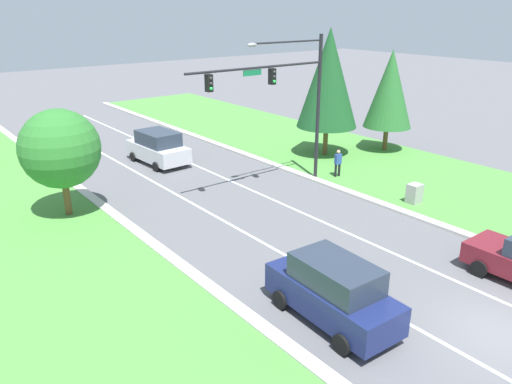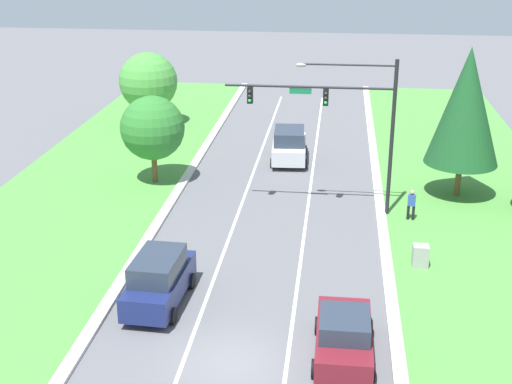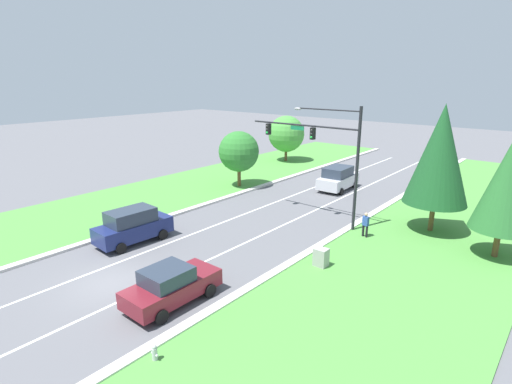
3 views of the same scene
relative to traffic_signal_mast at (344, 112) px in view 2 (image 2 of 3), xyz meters
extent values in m
plane|color=#5B5B60|center=(-3.52, -14.17, -5.45)|extent=(160.00, 160.00, 0.00)
cube|color=beige|center=(2.13, -14.17, -5.37)|extent=(0.50, 90.00, 0.15)
cube|color=beige|center=(-9.17, -14.17, -5.37)|extent=(0.50, 90.00, 0.15)
cube|color=white|center=(-5.32, -14.17, -5.44)|extent=(0.14, 81.00, 0.01)
cube|color=white|center=(-1.72, -14.17, -5.44)|extent=(0.14, 81.00, 0.01)
cylinder|color=black|center=(2.43, 0.01, -1.37)|extent=(0.20, 0.20, 8.14)
cylinder|color=black|center=(-1.80, 0.01, 1.23)|extent=(8.46, 0.12, 0.12)
cube|color=#147042|center=(-2.22, 0.01, 1.01)|extent=(1.10, 0.04, 0.28)
cylinder|color=black|center=(0.10, 0.01, 2.37)|extent=(4.65, 0.09, 0.09)
ellipsoid|color=gray|center=(-2.22, 0.01, 2.32)|extent=(0.56, 0.28, 0.20)
cube|color=black|center=(-0.95, 0.01, 0.73)|extent=(0.28, 0.32, 0.80)
sphere|color=#2D2D2D|center=(-0.95, -0.16, 0.96)|extent=(0.16, 0.16, 0.16)
sphere|color=#2D2D2D|center=(-0.95, -0.16, 0.73)|extent=(0.16, 0.16, 0.16)
sphere|color=#23D647|center=(-0.95, -0.16, 0.50)|extent=(0.16, 0.16, 0.16)
cube|color=black|center=(-4.76, 0.01, 0.73)|extent=(0.28, 0.32, 0.80)
sphere|color=#2D2D2D|center=(-4.76, -0.16, 0.96)|extent=(0.16, 0.16, 0.16)
sphere|color=#2D2D2D|center=(-4.76, -0.16, 0.73)|extent=(0.16, 0.16, 0.16)
sphere|color=#23D647|center=(-4.76, -0.16, 0.50)|extent=(0.16, 0.16, 0.16)
cube|color=silver|center=(-3.33, 8.50, -4.67)|extent=(2.32, 4.79, 0.95)
cube|color=#283342|center=(-3.32, 8.38, -3.77)|extent=(2.01, 2.91, 0.85)
cylinder|color=black|center=(-2.39, 10.00, -5.15)|extent=(0.27, 0.61, 0.60)
cylinder|color=black|center=(-4.42, 9.89, -5.15)|extent=(0.27, 0.61, 0.60)
cylinder|color=black|center=(-2.24, 7.10, -5.15)|extent=(0.27, 0.61, 0.60)
cylinder|color=black|center=(-4.26, 6.99, -5.15)|extent=(0.27, 0.61, 0.60)
cube|color=maroon|center=(0.21, -13.30, -4.74)|extent=(1.94, 4.46, 0.78)
cube|color=#283342|center=(0.21, -13.57, -4.02)|extent=(1.73, 2.01, 0.67)
cylinder|color=black|center=(1.16, -11.92, -5.13)|extent=(0.24, 0.64, 0.64)
cylinder|color=black|center=(-0.72, -11.91, -5.13)|extent=(0.24, 0.64, 0.64)
cylinder|color=black|center=(1.15, -14.68, -5.13)|extent=(0.24, 0.64, 0.64)
cylinder|color=black|center=(-0.73, -14.68, -5.13)|extent=(0.24, 0.64, 0.64)
cube|color=navy|center=(-7.10, -10.41, -4.63)|extent=(2.08, 4.73, 0.98)
cube|color=#283342|center=(-7.11, -10.53, -3.73)|extent=(1.80, 2.86, 0.83)
cylinder|color=black|center=(-6.12, -9.01, -5.12)|extent=(0.27, 0.66, 0.65)
cylinder|color=black|center=(-7.94, -8.93, -5.12)|extent=(0.27, 0.66, 0.65)
cylinder|color=black|center=(-6.26, -11.89, -5.12)|extent=(0.27, 0.66, 0.65)
cylinder|color=black|center=(-8.08, -11.80, -5.12)|extent=(0.27, 0.66, 0.65)
cube|color=#9E9E99|center=(3.56, -5.99, -4.91)|extent=(0.70, 0.60, 1.07)
cylinder|color=black|center=(3.46, -0.64, -5.03)|extent=(0.14, 0.14, 0.84)
cylinder|color=black|center=(3.72, -0.68, -5.03)|extent=(0.14, 0.14, 0.84)
cube|color=#2D4C99|center=(3.59, -0.66, -4.31)|extent=(0.41, 0.28, 0.60)
sphere|color=tan|center=(3.59, -0.66, -3.87)|extent=(0.22, 0.22, 0.22)
cylinder|color=brown|center=(-14.32, 15.72, -4.58)|extent=(0.32, 0.32, 1.74)
sphere|color=#47933D|center=(-14.32, 15.72, -2.10)|extent=(4.30, 4.30, 4.30)
cylinder|color=brown|center=(6.45, 3.17, -4.45)|extent=(0.32, 0.32, 1.99)
cone|color=#194C23|center=(6.45, 3.17, -0.28)|extent=(3.97, 3.97, 6.35)
cylinder|color=brown|center=(-10.83, 3.41, -4.47)|extent=(0.32, 0.32, 1.95)
sphere|color=#2D752D|center=(-10.83, 3.41, -2.11)|extent=(3.70, 3.70, 3.70)
camera|label=1|loc=(-17.44, -19.68, 4.04)|focal=35.00mm
camera|label=2|loc=(-0.33, -35.00, 8.87)|focal=50.00mm
camera|label=3|loc=(13.37, -23.24, 4.39)|focal=28.00mm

